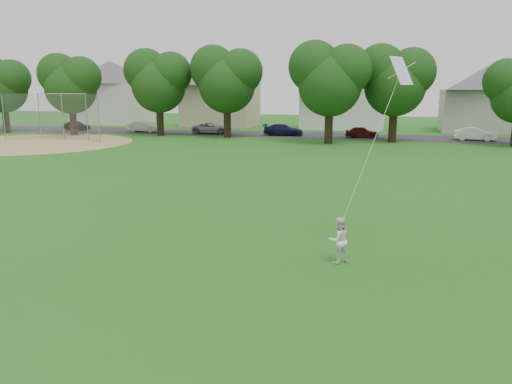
# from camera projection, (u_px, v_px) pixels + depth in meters

# --- Properties ---
(ground) EXTENTS (160.00, 160.00, 0.00)m
(ground) POSITION_uv_depth(u_px,v_px,m) (146.00, 290.00, 12.82)
(ground) COLOR #215F15
(ground) RESTS_ON ground
(street) EXTENTS (90.00, 7.00, 0.01)m
(street) POSITION_uv_depth(u_px,v_px,m) (333.00, 136.00, 52.47)
(street) COLOR #2D2D30
(street) RESTS_ON ground
(dirt_infield) EXTENTS (18.00, 18.00, 0.02)m
(dirt_infield) POSITION_uv_depth(u_px,v_px,m) (33.00, 143.00, 45.91)
(dirt_infield) COLOR #9E7F51
(dirt_infield) RESTS_ON ground
(older_boy) EXTENTS (0.85, 0.81, 1.39)m
(older_boy) POSITION_uv_depth(u_px,v_px,m) (339.00, 240.00, 14.67)
(older_boy) COLOR white
(older_boy) RESTS_ON ground
(kite) EXTENTS (1.19, 1.45, 5.31)m
(kite) POSITION_uv_depth(u_px,v_px,m) (371.00, 149.00, 14.81)
(kite) COLOR white
(kite) RESTS_ON ground
(baseball_backstop) EXTENTS (10.11, 2.02, 4.42)m
(baseball_backstop) POSITION_uv_depth(u_px,v_px,m) (60.00, 117.00, 48.01)
(baseball_backstop) COLOR gray
(baseball_backstop) RESTS_ON ground
(tree_row) EXTENTS (81.92, 8.73, 9.90)m
(tree_row) POSITION_uv_depth(u_px,v_px,m) (360.00, 76.00, 45.01)
(tree_row) COLOR black
(tree_row) RESTS_ON ground
(parked_cars) EXTENTS (71.40, 2.47, 1.28)m
(parked_cars) POSITION_uv_depth(u_px,v_px,m) (386.00, 132.00, 50.03)
(parked_cars) COLOR black
(parked_cars) RESTS_ON ground
(house_row) EXTENTS (77.22, 14.14, 10.01)m
(house_row) POSITION_uv_depth(u_px,v_px,m) (330.00, 88.00, 61.31)
(house_row) COLOR silver
(house_row) RESTS_ON ground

